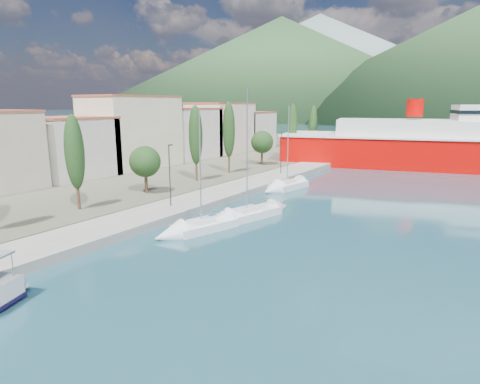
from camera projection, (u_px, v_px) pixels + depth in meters
The scene contains 10 objects.
ground at pixel (435, 140), 120.41m from camera, with size 1400.00×1400.00×0.00m, color #204956.
quay at pixel (233, 190), 48.67m from camera, with size 5.00×88.00×0.80m, color gray.
land_strip at pixel (100, 159), 77.33m from camera, with size 70.00×148.00×0.70m, color #565644.
town_buildings at pixel (159, 134), 68.85m from camera, with size 9.20×69.20×11.30m.
tree_row at pixel (218, 139), 56.22m from camera, with size 3.71×65.84×10.57m.
lamp_posts at pixel (167, 174), 38.75m from camera, with size 0.15×48.15×6.06m.
sailboat_near at pixel (187, 231), 33.50m from camera, with size 4.35×8.04×11.07m.
sailboat_mid at pixel (233, 219), 37.03m from camera, with size 4.47×9.32×12.97m.
sailboat_far at pixel (280, 188), 50.48m from camera, with size 3.60×8.07×11.45m.
ferry at pixel (468, 147), 66.89m from camera, with size 62.31×28.87×12.13m.
Camera 1 is at (18.01, -13.17, 10.67)m, focal length 30.00 mm.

